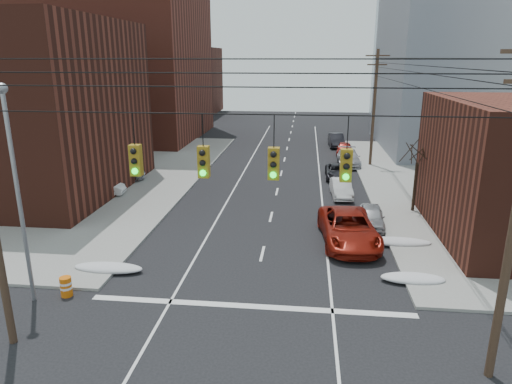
% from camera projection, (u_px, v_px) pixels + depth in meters
% --- Properties ---
extents(building_brick_tall, '(24.00, 20.00, 30.00)m').
position_uv_depth(building_brick_tall, '(101.00, 18.00, 57.36)').
color(building_brick_tall, maroon).
rests_on(building_brick_tall, ground).
extents(building_brick_far, '(22.00, 18.00, 12.00)m').
position_uv_depth(building_brick_far, '(156.00, 81.00, 84.90)').
color(building_brick_far, '#4A1F16').
rests_on(building_brick_far, ground).
extents(building_office, '(22.00, 20.00, 25.00)m').
position_uv_depth(building_office, '(493.00, 36.00, 49.40)').
color(building_office, gray).
rests_on(building_office, ground).
extents(building_glass, '(20.00, 18.00, 22.00)m').
position_uv_depth(building_glass, '(443.00, 53.00, 74.40)').
color(building_glass, gray).
rests_on(building_glass, ground).
extents(utility_pole_far, '(2.20, 0.28, 11.00)m').
position_uv_depth(utility_pole_far, '(374.00, 106.00, 43.20)').
color(utility_pole_far, '#473323').
rests_on(utility_pole_far, ground).
extents(traffic_signals, '(17.00, 0.42, 2.02)m').
position_uv_depth(traffic_signals, '(238.00, 161.00, 14.12)').
color(traffic_signals, black).
rests_on(traffic_signals, ground).
extents(street_light, '(0.44, 0.44, 9.32)m').
position_uv_depth(street_light, '(16.00, 178.00, 18.48)').
color(street_light, gray).
rests_on(street_light, ground).
extents(bare_tree, '(2.09, 2.20, 4.93)m').
position_uv_depth(bare_tree, '(415.00, 180.00, 30.72)').
color(bare_tree, black).
rests_on(bare_tree, ground).
extents(snow_nw, '(3.50, 1.08, 0.42)m').
position_uv_depth(snow_nw, '(108.00, 268.00, 22.63)').
color(snow_nw, silver).
rests_on(snow_nw, ground).
extents(snow_ne, '(3.00, 1.08, 0.42)m').
position_uv_depth(snow_ne, '(413.00, 278.00, 21.55)').
color(snow_ne, silver).
rests_on(snow_ne, ground).
extents(snow_east_far, '(4.00, 1.08, 0.42)m').
position_uv_depth(snow_east_far, '(395.00, 242.00, 25.83)').
color(snow_east_far, silver).
rests_on(snow_east_far, ground).
extents(red_pickup, '(3.49, 6.67, 1.79)m').
position_uv_depth(red_pickup, '(349.00, 228.00, 26.00)').
color(red_pickup, maroon).
rests_on(red_pickup, ground).
extents(parked_car_a, '(1.85, 3.97, 1.32)m').
position_uv_depth(parked_car_a, '(371.00, 217.00, 28.56)').
color(parked_car_a, '#B0B0B5').
rests_on(parked_car_a, ground).
extents(parked_car_b, '(1.62, 4.11, 1.33)m').
position_uv_depth(parked_car_b, '(341.00, 188.00, 34.73)').
color(parked_car_b, silver).
rests_on(parked_car_b, ground).
extents(parked_car_c, '(2.02, 4.38, 1.22)m').
position_uv_depth(parked_car_c, '(337.00, 172.00, 40.00)').
color(parked_car_c, black).
rests_on(parked_car_c, ground).
extents(parked_car_d, '(2.14, 5.19, 1.50)m').
position_uv_depth(parked_car_d, '(349.00, 158.00, 44.84)').
color(parked_car_d, '#B3B3B9').
rests_on(parked_car_d, ground).
extents(parked_car_e, '(2.00, 4.05, 1.33)m').
position_uv_depth(parked_car_e, '(344.00, 149.00, 49.88)').
color(parked_car_e, maroon).
rests_on(parked_car_e, ground).
extents(parked_car_f, '(1.85, 4.78, 1.55)m').
position_uv_depth(parked_car_f, '(336.00, 140.00, 54.28)').
color(parked_car_f, black).
rests_on(parked_car_f, ground).
extents(lot_car_a, '(3.86, 1.65, 1.24)m').
position_uv_depth(lot_car_a, '(100.00, 187.00, 34.68)').
color(lot_car_a, silver).
rests_on(lot_car_a, sidewalk_nw).
extents(lot_car_b, '(5.30, 3.64, 1.35)m').
position_uv_depth(lot_car_b, '(116.00, 173.00, 38.73)').
color(lot_car_b, '#AAA9AE').
rests_on(lot_car_b, sidewalk_nw).
extents(lot_car_c, '(4.54, 2.09, 1.29)m').
position_uv_depth(lot_car_c, '(39.00, 184.00, 35.54)').
color(lot_car_c, black).
rests_on(lot_car_c, sidewalk_nw).
extents(lot_car_d, '(3.91, 1.75, 1.31)m').
position_uv_depth(lot_car_d, '(85.00, 163.00, 42.40)').
color(lot_car_d, '#9E9EA2').
rests_on(lot_car_d, sidewalk_nw).
extents(construction_barrel, '(0.64, 0.64, 0.91)m').
position_uv_depth(construction_barrel, '(66.00, 286.00, 20.26)').
color(construction_barrel, '#D7600B').
rests_on(construction_barrel, ground).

